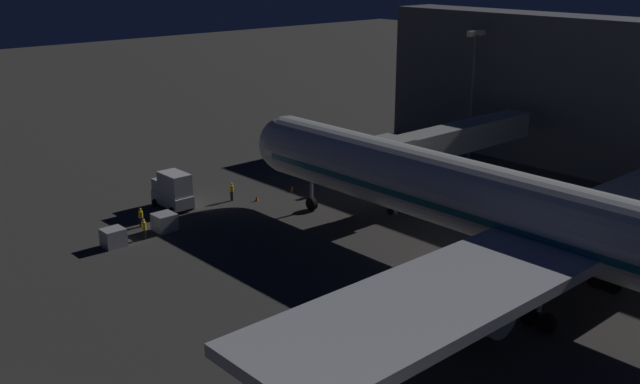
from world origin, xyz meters
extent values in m
plane|color=#383533|center=(0.00, 0.00, 0.00)|extent=(320.00, 320.00, 0.00)
cylinder|color=silver|center=(0.00, 7.82, 5.65)|extent=(5.37, 56.23, 5.37)
sphere|color=silver|center=(0.00, -20.30, 5.65)|extent=(5.26, 5.26, 5.26)
cube|color=#146670|center=(0.00, 7.82, 5.25)|extent=(5.43, 53.98, 0.50)
cube|color=black|center=(0.00, -18.69, 6.59)|extent=(2.95, 1.40, 0.90)
cube|color=#B7BABF|center=(0.00, 8.65, 4.71)|extent=(51.36, 7.73, 0.70)
cylinder|color=#B7BABF|center=(-8.94, 7.65, 2.74)|extent=(2.95, 5.11, 2.95)
cylinder|color=black|center=(-8.94, 5.09, 2.74)|extent=(2.51, 0.15, 2.51)
cylinder|color=#B7BABF|center=(8.94, 7.65, 2.74)|extent=(2.95, 5.11, 2.95)
cylinder|color=black|center=(8.94, 5.09, 2.74)|extent=(2.51, 0.15, 2.51)
cylinder|color=#B7BABF|center=(0.00, -16.80, 2.38)|extent=(0.28, 0.28, 2.36)
cylinder|color=black|center=(0.00, -16.80, 0.60)|extent=(0.45, 1.20, 1.20)
cylinder|color=#B7BABF|center=(-4.20, 9.65, 2.38)|extent=(0.28, 0.28, 2.36)
cylinder|color=black|center=(-4.20, 9.00, 0.60)|extent=(0.45, 1.20, 1.20)
cylinder|color=black|center=(-4.20, 10.30, 0.60)|extent=(0.45, 1.20, 1.20)
cylinder|color=#B7BABF|center=(4.20, 9.65, 2.38)|extent=(0.28, 0.28, 2.36)
cylinder|color=black|center=(4.20, 9.00, 0.60)|extent=(0.45, 1.20, 1.20)
cylinder|color=black|center=(4.20, 10.30, 0.60)|extent=(0.45, 1.20, 1.20)
cube|color=#9E9E99|center=(-14.10, -11.07, 5.65)|extent=(20.00, 2.60, 2.50)
cube|color=#9E9E99|center=(-4.10, -11.07, 5.65)|extent=(3.20, 3.40, 3.00)
cube|color=black|center=(-2.70, -11.07, 5.65)|extent=(0.70, 3.20, 2.70)
cylinder|color=#B7BABF|center=(-5.10, -11.07, 2.20)|extent=(0.56, 0.56, 4.40)
cylinder|color=black|center=(-5.70, -11.07, 0.30)|extent=(0.25, 0.60, 0.60)
cylinder|color=black|center=(-4.50, -11.07, 0.30)|extent=(0.25, 0.60, 0.60)
cylinder|color=#59595E|center=(-25.50, -18.20, 7.03)|extent=(0.40, 0.40, 14.05)
cube|color=#F9EFC6|center=(-26.40, -18.20, 14.30)|extent=(1.10, 0.50, 0.60)
cube|color=#F9EFC6|center=(-24.60, -18.20, 14.30)|extent=(1.10, 0.50, 0.60)
cube|color=silver|center=(9.26, -25.90, 0.90)|extent=(2.00, 4.41, 1.10)
cube|color=silver|center=(9.26, -25.35, 2.49)|extent=(1.90, 3.08, 2.07)
cube|color=silver|center=(9.26, -27.30, 2.00)|extent=(1.80, 1.60, 1.10)
cylinder|color=black|center=(8.20, -27.44, 0.35)|extent=(0.24, 0.70, 0.70)
cylinder|color=black|center=(10.32, -27.44, 0.35)|extent=(0.24, 0.70, 0.70)
cylinder|color=black|center=(8.20, -24.36, 0.35)|extent=(0.24, 0.70, 0.70)
cylinder|color=black|center=(10.32, -24.36, 0.35)|extent=(0.24, 0.70, 0.70)
cube|color=#B7BABF|center=(17.76, -20.91, 0.75)|extent=(1.73, 1.56, 1.49)
cube|color=#B7BABF|center=(12.83, -21.29, 0.75)|extent=(1.76, 1.76, 1.50)
cylinder|color=black|center=(3.93, -23.98, 0.46)|extent=(0.28, 0.28, 0.92)
cylinder|color=yellow|center=(3.93, -23.98, 1.22)|extent=(0.40, 0.40, 0.61)
sphere|color=tan|center=(3.93, -23.98, 1.65)|extent=(0.24, 0.24, 0.24)
sphere|color=white|center=(3.93, -23.98, 1.70)|extent=(0.23, 0.23, 0.23)
cylinder|color=black|center=(15.15, -20.61, 0.41)|extent=(0.28, 0.28, 0.82)
cylinder|color=yellow|center=(15.15, -20.61, 1.16)|extent=(0.40, 0.40, 0.69)
sphere|color=tan|center=(15.15, -20.61, 1.63)|extent=(0.24, 0.24, 0.24)
sphere|color=white|center=(15.15, -20.61, 1.68)|extent=(0.23, 0.23, 0.23)
cylinder|color=black|center=(13.89, -23.45, 0.42)|extent=(0.28, 0.28, 0.84)
cylinder|color=yellow|center=(13.89, -23.45, 1.13)|extent=(0.40, 0.40, 0.59)
sphere|color=tan|center=(13.89, -23.45, 1.55)|extent=(0.24, 0.24, 0.24)
sphere|color=yellow|center=(13.89, -23.45, 1.60)|extent=(0.23, 0.23, 0.23)
cone|color=orange|center=(-2.20, -22.30, 0.28)|extent=(0.36, 0.36, 0.55)
cone|color=orange|center=(2.20, -22.30, 0.28)|extent=(0.36, 0.36, 0.55)
camera|label=1|loc=(41.89, 31.03, 22.48)|focal=40.85mm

